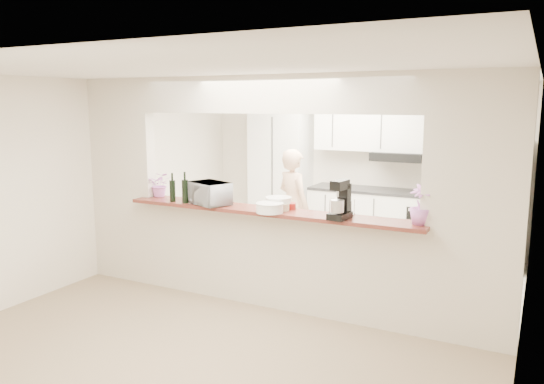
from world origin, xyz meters
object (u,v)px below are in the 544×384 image
Objects in this scene: stand_mixer at (341,201)px; person at (293,207)px; toaster_oven at (210,193)px; refrigerator at (495,205)px.

person reaches higher than stand_mixer.
toaster_oven is at bearing 109.15° from person.
person is (-1.29, 1.70, -0.47)m from stand_mixer.
stand_mixer is 2.19m from person.
person is (0.26, 1.67, -0.42)m from toaster_oven.
refrigerator reaches higher than person.
refrigerator is at bearing 67.29° from toaster_oven.
refrigerator is 3.72× the size of toaster_oven.
stand_mixer reaches higher than toaster_oven.
refrigerator is at bearing -128.57° from person.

